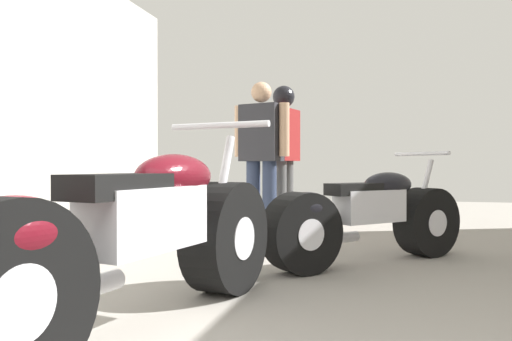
{
  "coord_description": "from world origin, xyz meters",
  "views": [
    {
      "loc": [
        0.42,
        -0.35,
        0.76
      ],
      "look_at": [
        -0.45,
        2.99,
        0.72
      ],
      "focal_mm": 33.93,
      "sensor_mm": 36.0,
      "label": 1
    }
  ],
  "objects_px": {
    "motorcycle_maroon_cruiser": "(140,242)",
    "motorcycle_black_naked": "(366,218)",
    "mechanic_in_blue": "(261,149)",
    "mechanic_with_helmet": "(284,143)"
  },
  "relations": [
    {
      "from": "motorcycle_maroon_cruiser",
      "to": "motorcycle_black_naked",
      "type": "bearing_deg",
      "value": 62.81
    },
    {
      "from": "mechanic_in_blue",
      "to": "mechanic_with_helmet",
      "type": "distance_m",
      "value": 0.67
    },
    {
      "from": "motorcycle_black_naked",
      "to": "mechanic_in_blue",
      "type": "relative_size",
      "value": 0.89
    },
    {
      "from": "motorcycle_black_naked",
      "to": "mechanic_in_blue",
      "type": "height_order",
      "value": "mechanic_in_blue"
    },
    {
      "from": "mechanic_in_blue",
      "to": "mechanic_with_helmet",
      "type": "xyz_separation_m",
      "value": [
        0.12,
        0.66,
        0.09
      ]
    },
    {
      "from": "motorcycle_maroon_cruiser",
      "to": "motorcycle_black_naked",
      "type": "distance_m",
      "value": 2.05
    },
    {
      "from": "motorcycle_maroon_cruiser",
      "to": "mechanic_in_blue",
      "type": "distance_m",
      "value": 3.18
    },
    {
      "from": "mechanic_in_blue",
      "to": "motorcycle_black_naked",
      "type": "bearing_deg",
      "value": -48.53
    },
    {
      "from": "mechanic_in_blue",
      "to": "mechanic_with_helmet",
      "type": "relative_size",
      "value": 0.97
    },
    {
      "from": "motorcycle_maroon_cruiser",
      "to": "mechanic_in_blue",
      "type": "height_order",
      "value": "mechanic_in_blue"
    }
  ]
}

